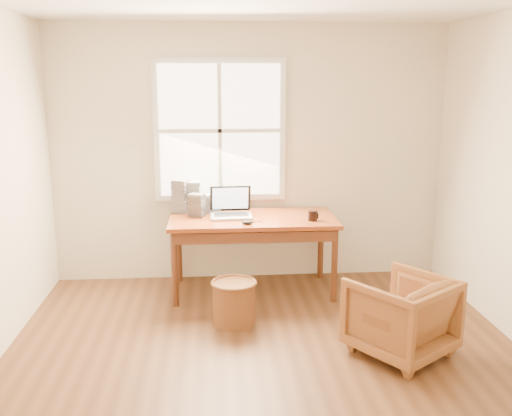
{
  "coord_description": "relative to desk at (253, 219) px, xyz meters",
  "views": [
    {
      "loc": [
        -0.37,
        -3.53,
        2.06
      ],
      "look_at": [
        0.02,
        1.65,
        0.88
      ],
      "focal_mm": 40.0,
      "sensor_mm": 36.0,
      "label": 1
    }
  ],
  "objects": [
    {
      "name": "room_shell",
      "position": [
        -0.02,
        -1.64,
        0.59
      ],
      "size": [
        4.04,
        4.54,
        2.64
      ],
      "color": "brown",
      "rests_on": "ground"
    },
    {
      "name": "desk",
      "position": [
        0.0,
        0.0,
        0.0
      ],
      "size": [
        1.6,
        0.8,
        0.04
      ],
      "primitive_type": "cube",
      "color": "brown",
      "rests_on": "room_shell"
    },
    {
      "name": "armchair",
      "position": [
        1.02,
        -1.41,
        -0.42
      ],
      "size": [
        0.93,
        0.93,
        0.62
      ],
      "primitive_type": "imported",
      "rotation": [
        0.0,
        0.0,
        3.75
      ],
      "color": "brown",
      "rests_on": "room_shell"
    },
    {
      "name": "wicker_stool",
      "position": [
        -0.22,
        -0.75,
        -0.55
      ],
      "size": [
        0.48,
        0.48,
        0.36
      ],
      "primitive_type": "cylinder",
      "rotation": [
        0.0,
        0.0,
        -0.4
      ],
      "color": "brown",
      "rests_on": "room_shell"
    },
    {
      "name": "laptop",
      "position": [
        -0.21,
        0.0,
        0.19
      ],
      "size": [
        0.46,
        0.48,
        0.33
      ],
      "primitive_type": null,
      "rotation": [
        0.0,
        0.0,
        0.04
      ],
      "color": "#ABAEB2",
      "rests_on": "desk"
    },
    {
      "name": "mouse",
      "position": [
        -0.07,
        -0.27,
        0.04
      ],
      "size": [
        0.11,
        0.07,
        0.03
      ],
      "primitive_type": "ellipsoid",
      "rotation": [
        0.0,
        0.0,
        -0.12
      ],
      "color": "black",
      "rests_on": "desk"
    },
    {
      "name": "coffee_mug",
      "position": [
        0.55,
        -0.17,
        0.07
      ],
      "size": [
        0.09,
        0.09,
        0.1
      ],
      "primitive_type": "cylinder",
      "rotation": [
        0.0,
        0.0,
        -0.03
      ],
      "color": "black",
      "rests_on": "desk"
    },
    {
      "name": "cd_stack_a",
      "position": [
        -0.59,
        0.28,
        0.17
      ],
      "size": [
        0.16,
        0.14,
        0.31
      ],
      "primitive_type": "cube",
      "rotation": [
        0.0,
        0.0,
        0.0
      ],
      "color": "#B7BEC4",
      "rests_on": "desk"
    },
    {
      "name": "cd_stack_b",
      "position": [
        -0.54,
        0.09,
        0.13
      ],
      "size": [
        0.17,
        0.16,
        0.22
      ],
      "primitive_type": "cube",
      "rotation": [
        0.0,
        0.0,
        -0.36
      ],
      "color": "#27272C",
      "rests_on": "desk"
    },
    {
      "name": "cd_stack_c",
      "position": [
        -0.7,
        0.26,
        0.19
      ],
      "size": [
        0.19,
        0.18,
        0.33
      ],
      "primitive_type": "cube",
      "rotation": [
        0.0,
        0.0,
        -0.41
      ],
      "color": "#9E9FAB",
      "rests_on": "desk"
    },
    {
      "name": "cd_stack_d",
      "position": [
        -0.38,
        0.26,
        0.11
      ],
      "size": [
        0.15,
        0.13,
        0.18
      ],
      "primitive_type": "cube",
      "rotation": [
        0.0,
        0.0,
        -0.03
      ],
      "color": "silver",
      "rests_on": "desk"
    }
  ]
}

